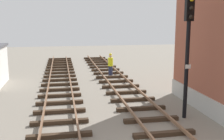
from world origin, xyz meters
TOP-DOWN VIEW (x-y plane):
  - signal_mast at (2.40, 3.34)m, footprint 0.36×0.40m
  - track_worker_foreground at (0.72, 13.20)m, footprint 0.40×0.40m

SIDE VIEW (x-z plane):
  - track_worker_foreground at x=0.72m, z-range -0.01..1.86m
  - signal_mast at x=2.40m, z-range 0.70..6.18m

